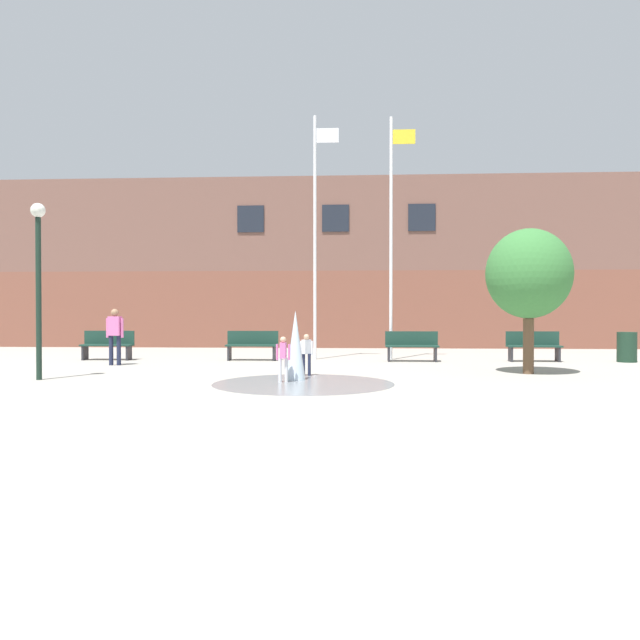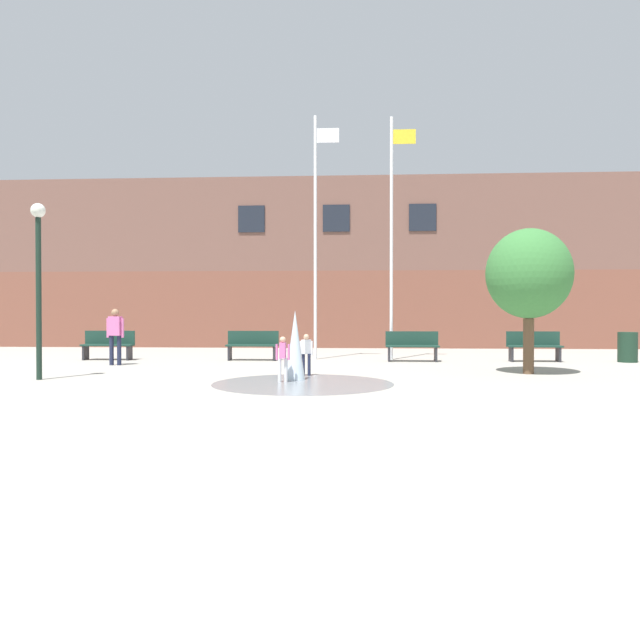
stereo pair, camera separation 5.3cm
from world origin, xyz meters
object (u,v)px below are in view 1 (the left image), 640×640
park_bench_under_right_flagpole (252,345)px  trash_can (627,347)px  park_bench_under_left_flagpole (108,345)px  lamp_post_left_lane (38,265)px  park_bench_near_trashcan (412,346)px  child_running (283,356)px  flagpole_right (392,231)px  flagpole_left (316,230)px  adult_near_bench (115,332)px  child_in_fountain (306,351)px  park_bench_far_right (534,346)px  street_tree_near_building (529,274)px

park_bench_under_right_flagpole → trash_can: 11.32m
park_bench_under_left_flagpole → lamp_post_left_lane: (0.71, -5.56, 2.09)m
park_bench_near_trashcan → child_running: bearing=-119.6°
park_bench_near_trashcan → flagpole_right: 3.66m
flagpole_left → park_bench_near_trashcan: bearing=-12.2°
adult_near_bench → flagpole_right: (7.91, 2.48, 3.11)m
park_bench_under_left_flagpole → flagpole_left: bearing=5.5°
flagpole_right → lamp_post_left_lane: size_ratio=1.93×
flagpole_left → park_bench_under_right_flagpole: bearing=-165.4°
park_bench_under_right_flagpole → flagpole_right: (4.34, 0.51, 3.56)m
park_bench_near_trashcan → child_in_fountain: child_in_fountain is taller
child_running → flagpole_right: bearing=158.2°
park_bench_under_right_flagpole → flagpole_left: 4.13m
lamp_post_left_lane → park_bench_near_trashcan: bearing=32.4°
child_running → flagpole_left: size_ratio=0.13×
park_bench_under_left_flagpole → adult_near_bench: adult_near_bench is taller
park_bench_far_right → trash_can: size_ratio=1.78×
flagpole_left → trash_can: (9.37, -0.51, -3.63)m
park_bench_under_left_flagpole → flagpole_left: (6.49, 0.62, 3.60)m
park_bench_far_right → adult_near_bench: bearing=-170.6°
park_bench_far_right → adult_near_bench: adult_near_bench is taller
child_in_fountain → adult_near_bench: adult_near_bench is taller
child_running → street_tree_near_building: (5.76, 2.16, 1.85)m
park_bench_under_left_flagpole → flagpole_right: size_ratio=0.21×
flagpole_left → lamp_post_left_lane: 8.60m
park_bench_near_trashcan → park_bench_far_right: same height
trash_can → flagpole_left: bearing=176.9°
park_bench_under_left_flagpole → child_running: bearing=-42.8°
park_bench_under_right_flagpole → lamp_post_left_lane: 7.16m
child_running → trash_can: (9.66, 5.85, -0.13)m
park_bench_under_right_flagpole → trash_can: park_bench_under_right_flagpole is taller
park_bench_far_right → child_in_fountain: bearing=-145.4°
street_tree_near_building → park_bench_far_right: bearing=72.7°
lamp_post_left_lane → trash_can: size_ratio=4.37×
park_bench_under_left_flagpole → park_bench_near_trashcan: bearing=-0.1°
child_running → lamp_post_left_lane: bearing=-90.8°
park_bench_under_left_flagpole → flagpole_right: (8.88, 0.62, 3.56)m
park_bench_near_trashcan → park_bench_far_right: size_ratio=1.00×
trash_can → street_tree_near_building: bearing=-136.5°
adult_near_bench → street_tree_near_building: size_ratio=0.45×
street_tree_near_building → park_bench_under_left_flagpole: bearing=163.4°
child_running → flagpole_right: 7.72m
child_running → trash_can: child_running is taller
park_bench_far_right → street_tree_near_building: street_tree_near_building is taller
park_bench_under_right_flagpole → park_bench_far_right: size_ratio=1.00×
flagpole_right → street_tree_near_building: flagpole_right is taller
park_bench_far_right → flagpole_right: (-4.25, 0.46, 3.56)m
street_tree_near_building → park_bench_near_trashcan: bearing=125.3°
child_running → flagpole_left: 7.27m
park_bench_near_trashcan → lamp_post_left_lane: size_ratio=0.41×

